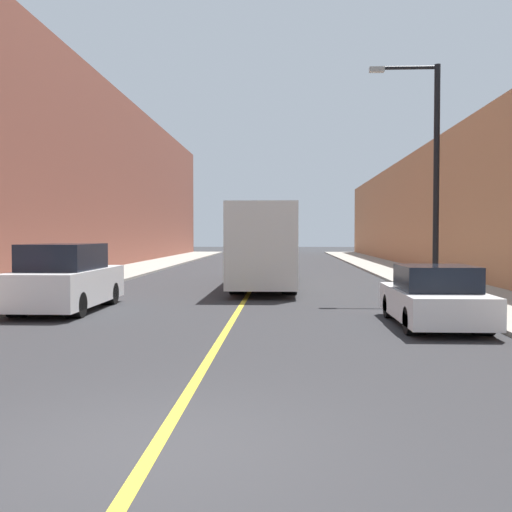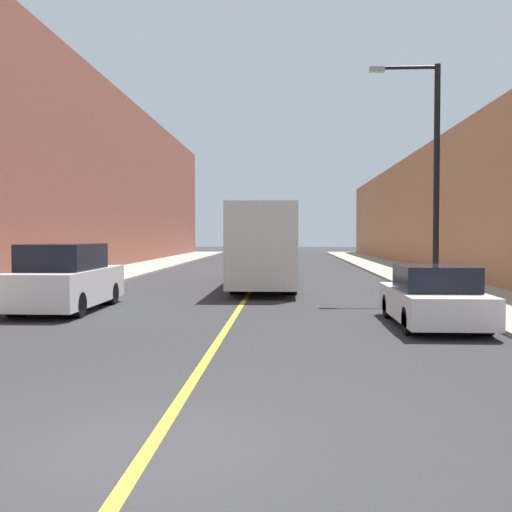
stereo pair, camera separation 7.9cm
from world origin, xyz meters
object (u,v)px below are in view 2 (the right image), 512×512
parked_suv_left (66,280)px  street_lamp_right (431,166)px  bus (267,244)px  car_right_near (433,299)px

parked_suv_left → street_lamp_right: bearing=18.1°
bus → car_right_near: bus is taller
bus → parked_suv_left: 10.27m
bus → street_lamp_right: size_ratio=1.52×
bus → street_lamp_right: street_lamp_right is taller
bus → car_right_near: 11.96m
parked_suv_left → street_lamp_right: (11.17, 3.65, 3.61)m
bus → street_lamp_right: (5.69, -4.99, 2.73)m
parked_suv_left → car_right_near: size_ratio=1.15×
car_right_near → street_lamp_right: (1.35, 6.09, 3.84)m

